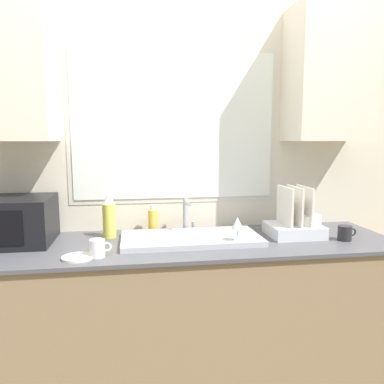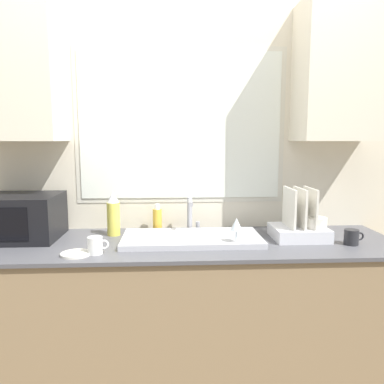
{
  "view_description": "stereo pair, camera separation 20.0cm",
  "coord_description": "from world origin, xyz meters",
  "px_view_note": "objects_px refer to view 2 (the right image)",
  "views": [
    {
      "loc": [
        -0.26,
        -1.66,
        1.46
      ],
      "look_at": [
        0.05,
        0.3,
        1.19
      ],
      "focal_mm": 35.0,
      "sensor_mm": 36.0,
      "label": 1
    },
    {
      "loc": [
        -0.06,
        -1.68,
        1.46
      ],
      "look_at": [
        0.05,
        0.3,
        1.19
      ],
      "focal_mm": 35.0,
      "sensor_mm": 36.0,
      "label": 2
    }
  ],
  "objects_px": {
    "dish_rack": "(301,226)",
    "soap_bottle": "(157,219)",
    "faucet": "(191,212)",
    "mug_near_sink": "(96,245)",
    "microwave": "(21,217)",
    "wine_glass": "(236,225)",
    "spray_bottle": "(113,214)"
  },
  "relations": [
    {
      "from": "dish_rack",
      "to": "soap_bottle",
      "type": "height_order",
      "value": "dish_rack"
    },
    {
      "from": "faucet",
      "to": "mug_near_sink",
      "type": "xyz_separation_m",
      "value": [
        -0.49,
        -0.41,
        -0.08
      ]
    },
    {
      "from": "microwave",
      "to": "mug_near_sink",
      "type": "distance_m",
      "value": 0.57
    },
    {
      "from": "microwave",
      "to": "wine_glass",
      "type": "height_order",
      "value": "microwave"
    },
    {
      "from": "spray_bottle",
      "to": "faucet",
      "type": "bearing_deg",
      "value": 5.36
    },
    {
      "from": "spray_bottle",
      "to": "soap_bottle",
      "type": "distance_m",
      "value": 0.27
    },
    {
      "from": "dish_rack",
      "to": "spray_bottle",
      "type": "relative_size",
      "value": 1.13
    },
    {
      "from": "faucet",
      "to": "dish_rack",
      "type": "relative_size",
      "value": 0.71
    },
    {
      "from": "faucet",
      "to": "microwave",
      "type": "distance_m",
      "value": 0.97
    },
    {
      "from": "mug_near_sink",
      "to": "wine_glass",
      "type": "xyz_separation_m",
      "value": [
        0.71,
        0.07,
        0.07
      ]
    },
    {
      "from": "faucet",
      "to": "wine_glass",
      "type": "height_order",
      "value": "faucet"
    },
    {
      "from": "microwave",
      "to": "wine_glass",
      "type": "bearing_deg",
      "value": -11.69
    },
    {
      "from": "microwave",
      "to": "spray_bottle",
      "type": "height_order",
      "value": "spray_bottle"
    },
    {
      "from": "soap_bottle",
      "to": "mug_near_sink",
      "type": "xyz_separation_m",
      "value": [
        -0.29,
        -0.45,
        -0.03
      ]
    },
    {
      "from": "faucet",
      "to": "dish_rack",
      "type": "height_order",
      "value": "dish_rack"
    },
    {
      "from": "faucet",
      "to": "spray_bottle",
      "type": "distance_m",
      "value": 0.46
    },
    {
      "from": "dish_rack",
      "to": "mug_near_sink",
      "type": "bearing_deg",
      "value": -168.49
    },
    {
      "from": "dish_rack",
      "to": "spray_bottle",
      "type": "distance_m",
      "value": 1.08
    },
    {
      "from": "microwave",
      "to": "soap_bottle",
      "type": "bearing_deg",
      "value": 10.18
    },
    {
      "from": "soap_bottle",
      "to": "microwave",
      "type": "bearing_deg",
      "value": -169.82
    },
    {
      "from": "dish_rack",
      "to": "mug_near_sink",
      "type": "xyz_separation_m",
      "value": [
        -1.1,
        -0.22,
        -0.03
      ]
    },
    {
      "from": "dish_rack",
      "to": "soap_bottle",
      "type": "bearing_deg",
      "value": 164.37
    },
    {
      "from": "soap_bottle",
      "to": "wine_glass",
      "type": "relative_size",
      "value": 1.07
    },
    {
      "from": "spray_bottle",
      "to": "wine_glass",
      "type": "distance_m",
      "value": 0.74
    },
    {
      "from": "spray_bottle",
      "to": "soap_bottle",
      "type": "height_order",
      "value": "spray_bottle"
    },
    {
      "from": "microwave",
      "to": "mug_near_sink",
      "type": "xyz_separation_m",
      "value": [
        0.47,
        -0.32,
        -0.08
      ]
    },
    {
      "from": "mug_near_sink",
      "to": "wine_glass",
      "type": "relative_size",
      "value": 0.66
    },
    {
      "from": "soap_bottle",
      "to": "wine_glass",
      "type": "xyz_separation_m",
      "value": [
        0.42,
        -0.38,
        0.04
      ]
    },
    {
      "from": "microwave",
      "to": "soap_bottle",
      "type": "height_order",
      "value": "microwave"
    },
    {
      "from": "soap_bottle",
      "to": "mug_near_sink",
      "type": "height_order",
      "value": "soap_bottle"
    },
    {
      "from": "dish_rack",
      "to": "wine_glass",
      "type": "relative_size",
      "value": 1.88
    },
    {
      "from": "microwave",
      "to": "spray_bottle",
      "type": "relative_size",
      "value": 1.57
    }
  ]
}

